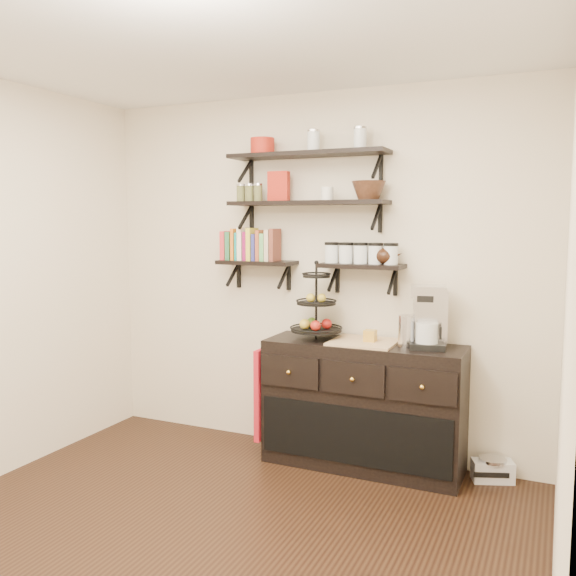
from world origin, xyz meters
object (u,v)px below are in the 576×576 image
Objects in this scene: fruit_stand at (317,313)px; coffee_maker at (429,318)px; radio at (493,470)px; sideboard at (363,405)px.

fruit_stand reaches higher than coffee_maker.
sideboard is at bearing 167.13° from radio.
radio is (0.44, 0.09, -1.02)m from coffee_maker.
radio is at bearing 7.60° from sideboard.
coffee_maker is 1.12m from radio.
coffee_maker is at bearing 3.75° from sideboard.
sideboard is 0.73m from fruit_stand.
fruit_stand is 0.80m from coffee_maker.
sideboard reaches higher than radio.
coffee_maker is at bearing 1.78° from fruit_stand.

